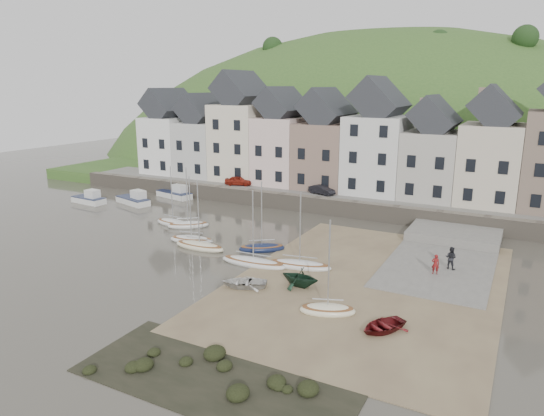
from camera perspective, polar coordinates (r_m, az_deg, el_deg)
The scene contains 27 objects.
ground at distance 40.72m, azimuth -3.96°, elevation -5.92°, with size 160.00×160.00×0.00m, color #403D33.
quay_land at distance 68.85m, azimuth 10.15°, elevation 2.84°, with size 90.00×30.00×1.50m, color #355923.
quay_street at distance 58.05m, azimuth 6.69°, elevation 1.69°, with size 70.00×7.00×0.10m, color slate.
seawall at distance 55.02m, azimuth 5.34°, elevation 0.34°, with size 70.00×1.20×1.80m, color slate.
beach at distance 36.51m, azimuth 11.08°, elevation -8.53°, with size 18.00×26.00×0.06m, color brown.
slipway at distance 43.10m, azimuth 19.33°, elevation -5.49°, with size 8.00×18.00×0.12m, color slate.
hillside at distance 101.03m, azimuth 11.88°, elevation -4.65°, with size 134.40×84.00×84.00m.
townhouse_terrace at distance 59.79m, azimuth 9.66°, elevation 7.56°, with size 61.05×8.00×13.93m.
sailboat_0 at distance 51.15m, azimuth -11.44°, elevation -1.68°, with size 4.35×1.85×6.32m.
sailboat_1 at distance 50.11m, azimuth -9.73°, elevation -1.93°, with size 4.19×3.69×6.32m.
sailboat_2 at distance 43.45m, azimuth -8.43°, elevation -4.38°, with size 4.95×1.58×6.32m.
sailboat_3 at distance 45.33m, azimuth -9.36°, elevation -3.63°, with size 4.37×2.34×6.32m.
sailboat_4 at distance 39.17m, azimuth -2.18°, elevation -6.32°, with size 5.70×1.79×6.32m.
sailboat_5 at distance 42.51m, azimuth -1.19°, elevation -4.64°, with size 4.15×3.50×6.32m.
sailboat_6 at distance 38.63m, azimuth 3.24°, elevation -6.62°, with size 5.26×2.41×6.32m.
sailboat_7 at distance 31.50m, azimuth 6.49°, elevation -11.66°, with size 3.82×2.67×6.32m.
motorboat_0 at distance 61.34m, azimuth -15.76°, elevation 0.99°, with size 5.40×3.05×1.70m.
motorboat_1 at distance 63.40m, azimuth -20.48°, elevation 1.04°, with size 4.66×2.11×1.70m.
motorboat_2 at distance 63.64m, azimuth -11.18°, elevation 1.72°, with size 5.48×2.81×1.70m.
rowboat_white at distance 35.02m, azimuth -3.25°, elevation -8.64°, with size 2.30×3.22×0.67m, color silver.
rowboat_green at distance 34.95m, azimuth 3.28°, elevation -7.98°, with size 2.40×2.78×1.46m, color black.
rowboat_red at distance 29.90m, azimuth 12.77°, elevation -13.20°, with size 2.15×3.01×0.62m, color maroon.
person_red at distance 38.88m, azimuth 18.50°, elevation -6.23°, with size 0.57×0.37×1.55m, color maroon.
person_dark at distance 40.30m, azimuth 20.11°, elevation -5.48°, with size 0.87×0.67×1.78m, color black.
car_left at distance 62.25m, azimuth -3.94°, elevation 3.19°, with size 1.38×3.43×1.17m, color maroon.
car_right at distance 57.21m, azimuth 5.83°, elevation 2.14°, with size 1.15×3.29×1.09m, color black.
shore_rocks at distance 25.51m, azimuth -6.44°, elevation -18.70°, with size 14.00×6.00×0.76m.
Camera 1 is at (20.26, -32.48, 13.89)m, focal length 32.32 mm.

